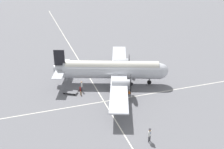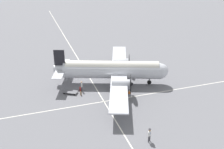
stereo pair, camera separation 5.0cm
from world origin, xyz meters
The scene contains 10 objects.
ground_plane centered at (0.00, 0.00, 0.00)m, with size 300.00×300.00×0.00m, color slate.
apron_line_eastwest centered at (0.00, -2.94, 0.00)m, with size 120.00×0.16×0.01m.
apron_line_northsouth centered at (5.10, 0.00, 0.00)m, with size 0.16×120.00×0.01m.
airliner_main centered at (0.14, 0.40, 2.53)m, with size 23.97×18.30×5.80m.
crew_foreground centered at (15.50, -0.63, 1.11)m, with size 0.40×0.54×1.76m.
passenger_boarding centered at (0.92, -5.26, 1.04)m, with size 0.58×0.27×1.70m.
suitcase_near_door centered at (2.14, -5.69, 0.29)m, with size 0.34×0.15×0.61m.
suitcase_upright_spare centered at (0.76, -5.50, 0.31)m, with size 0.45×0.18×0.66m.
baggage_cart centered at (1.07, -7.15, 0.28)m, with size 2.09×2.48×0.56m.
traffic_cone centered at (3.90, 1.47, 0.25)m, with size 0.41×0.41×0.54m.
Camera 2 is at (39.08, -13.02, 20.75)m, focal length 45.00 mm.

